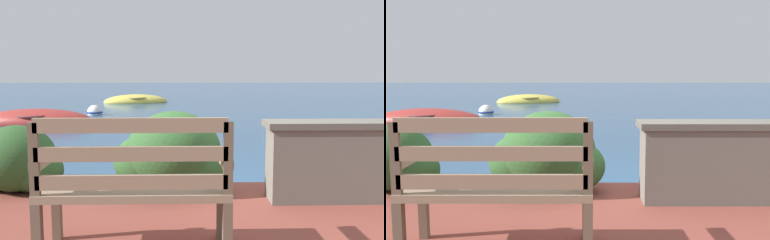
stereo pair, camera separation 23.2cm
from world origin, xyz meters
The scene contains 9 objects.
ground_plane centered at (0.00, 0.00, 0.00)m, with size 80.00×80.00×0.00m.
park_bench centered at (-1.16, -1.77, 0.70)m, with size 1.25×0.48×0.93m.
stone_wall centered at (0.80, -0.63, 0.59)m, with size 1.75×0.39×0.74m.
hedge_clump_far_left centered at (-2.50, -0.25, 0.51)m, with size 0.98×0.70×0.66m.
hedge_clump_left centered at (-0.94, -0.28, 0.57)m, with size 1.18×0.85×0.80m.
hedge_clump_centre centered at (0.66, -0.24, 0.43)m, with size 0.70×0.51×0.48m.
rowboat_nearest centered at (-4.59, 6.69, 0.06)m, with size 3.02×1.25×0.71m.
rowboat_mid centered at (-2.74, 13.68, 0.06)m, with size 2.88×1.75×0.63m.
mooring_buoy centered at (-3.54, 8.94, 0.08)m, with size 0.51×0.51×0.46m.
Camera 1 is at (-0.86, -4.48, 1.44)m, focal length 40.00 mm.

